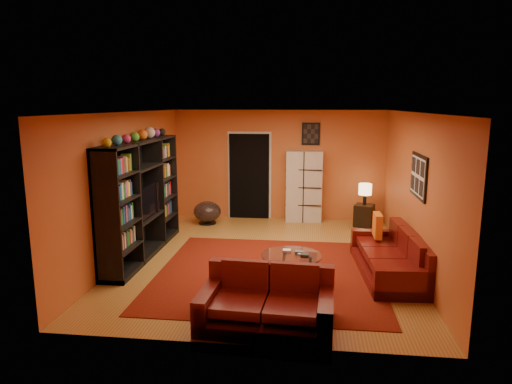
# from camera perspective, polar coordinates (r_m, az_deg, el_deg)

# --- Properties ---
(floor) EXTENTS (6.00, 6.00, 0.00)m
(floor) POSITION_cam_1_polar(r_m,az_deg,el_deg) (8.29, 1.30, -8.34)
(floor) COLOR olive
(floor) RESTS_ON ground
(ceiling) EXTENTS (6.00, 6.00, 0.00)m
(ceiling) POSITION_cam_1_polar(r_m,az_deg,el_deg) (7.82, 1.39, 9.94)
(ceiling) COLOR white
(ceiling) RESTS_ON wall_back
(wall_back) EXTENTS (6.00, 0.00, 6.00)m
(wall_back) POSITION_cam_1_polar(r_m,az_deg,el_deg) (10.90, 2.84, 3.38)
(wall_back) COLOR #BB5829
(wall_back) RESTS_ON floor
(wall_front) EXTENTS (6.00, 0.00, 6.00)m
(wall_front) POSITION_cam_1_polar(r_m,az_deg,el_deg) (5.05, -1.89, -5.62)
(wall_front) COLOR #BB5829
(wall_front) RESTS_ON floor
(wall_left) EXTENTS (0.00, 6.00, 6.00)m
(wall_left) POSITION_cam_1_polar(r_m,az_deg,el_deg) (8.55, -15.58, 0.87)
(wall_left) COLOR #BB5829
(wall_left) RESTS_ON floor
(wall_right) EXTENTS (0.00, 6.00, 6.00)m
(wall_right) POSITION_cam_1_polar(r_m,az_deg,el_deg) (8.11, 19.21, 0.13)
(wall_right) COLOR #BB5829
(wall_right) RESTS_ON floor
(rug) EXTENTS (3.60, 3.60, 0.01)m
(rug) POSITION_cam_1_polar(r_m,az_deg,el_deg) (7.62, 1.56, -10.06)
(rug) COLOR #511109
(rug) RESTS_ON floor
(doorway) EXTENTS (0.95, 0.10, 2.04)m
(doorway) POSITION_cam_1_polar(r_m,az_deg,el_deg) (10.97, -0.84, 1.96)
(doorway) COLOR black
(doorway) RESTS_ON floor
(wall_art_right) EXTENTS (0.03, 1.00, 0.70)m
(wall_art_right) POSITION_cam_1_polar(r_m,az_deg,el_deg) (7.77, 19.67, 1.89)
(wall_art_right) COLOR black
(wall_art_right) RESTS_ON wall_right
(wall_art_back) EXTENTS (0.42, 0.03, 0.52)m
(wall_art_back) POSITION_cam_1_polar(r_m,az_deg,el_deg) (10.79, 6.88, 7.24)
(wall_art_back) COLOR black
(wall_art_back) RESTS_ON wall_back
(entertainment_unit) EXTENTS (0.45, 3.00, 2.10)m
(entertainment_unit) POSITION_cam_1_polar(r_m,az_deg,el_deg) (8.51, -14.09, -0.81)
(entertainment_unit) COLOR black
(entertainment_unit) RESTS_ON floor
(tv) EXTENTS (1.02, 0.13, 0.58)m
(tv) POSITION_cam_1_polar(r_m,az_deg,el_deg) (8.42, -13.98, -1.20)
(tv) COLOR black
(tv) RESTS_ON entertainment_unit
(sofa) EXTENTS (1.04, 2.25, 0.85)m
(sofa) POSITION_cam_1_polar(r_m,az_deg,el_deg) (7.81, 16.91, -7.85)
(sofa) COLOR #4A0A09
(sofa) RESTS_ON rug
(loveseat) EXTENTS (1.71, 1.09, 0.85)m
(loveseat) POSITION_cam_1_polar(r_m,az_deg,el_deg) (5.93, 1.43, -13.54)
(loveseat) COLOR #4A0A09
(loveseat) RESTS_ON rug
(throw_pillow) EXTENTS (0.12, 0.42, 0.42)m
(throw_pillow) POSITION_cam_1_polar(r_m,az_deg,el_deg) (8.34, 14.94, -4.05)
(throw_pillow) COLOR orange
(throw_pillow) RESTS_ON sofa
(coffee_table) EXTENTS (0.93, 0.93, 0.46)m
(coffee_table) POSITION_cam_1_polar(r_m,az_deg,el_deg) (7.06, 4.47, -8.21)
(coffee_table) COLOR silver
(coffee_table) RESTS_ON floor
(storage_cabinet) EXTENTS (0.86, 0.44, 1.66)m
(storage_cabinet) POSITION_cam_1_polar(r_m,az_deg,el_deg) (10.76, 5.96, 0.71)
(storage_cabinet) COLOR beige
(storage_cabinet) RESTS_ON floor
(bowl_chair) EXTENTS (0.63, 0.63, 0.52)m
(bowl_chair) POSITION_cam_1_polar(r_m,az_deg,el_deg) (10.61, -6.11, -2.49)
(bowl_chair) COLOR black
(bowl_chair) RESTS_ON floor
(side_table) EXTENTS (0.51, 0.51, 0.50)m
(side_table) POSITION_cam_1_polar(r_m,az_deg,el_deg) (10.63, 13.34, -2.87)
(side_table) COLOR black
(side_table) RESTS_ON floor
(table_lamp) EXTENTS (0.29, 0.29, 0.48)m
(table_lamp) POSITION_cam_1_polar(r_m,az_deg,el_deg) (10.51, 13.49, 0.26)
(table_lamp) COLOR black
(table_lamp) RESTS_ON side_table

